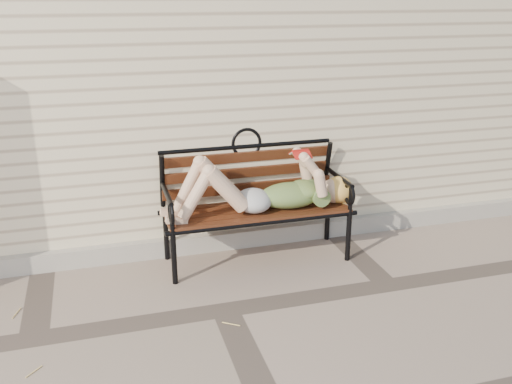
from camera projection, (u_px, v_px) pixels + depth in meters
name	position (u px, v px, depth m)	size (l,w,h in m)	color
ground	(225.00, 310.00, 3.94)	(80.00, 80.00, 0.00)	gray
house_wall	(159.00, 47.00, 6.15)	(8.00, 4.00, 3.00)	beige
foundation_strip	(199.00, 243.00, 4.79)	(8.00, 0.10, 0.15)	#9F9890
garden_bench	(254.00, 189.00, 4.57)	(1.60, 0.64, 1.04)	black
reading_woman	(260.00, 189.00, 4.45)	(1.51, 0.34, 0.48)	#0A3B46
straw_scatter	(8.00, 366.00, 3.35)	(3.01, 1.70, 0.01)	#DBBD6B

